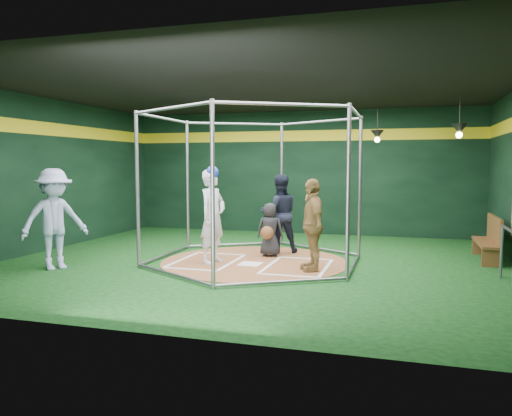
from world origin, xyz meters
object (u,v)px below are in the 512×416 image
(umpire, at_px, (279,214))
(dugout_bench, at_px, (490,238))
(visitor_leopard, at_px, (312,225))
(batter_figure, at_px, (213,215))

(umpire, distance_m, dugout_bench, 4.43)
(visitor_leopard, xyz_separation_m, dugout_bench, (3.35, 2.04, -0.40))
(dugout_bench, bearing_deg, visitor_leopard, -148.67)
(batter_figure, height_order, dugout_bench, batter_figure)
(visitor_leopard, bearing_deg, dugout_bench, 96.24)
(batter_figure, bearing_deg, umpire, 57.36)
(visitor_leopard, height_order, umpire, umpire)
(visitor_leopard, relative_size, dugout_bench, 1.08)
(visitor_leopard, bearing_deg, umpire, -173.41)
(batter_figure, relative_size, visitor_leopard, 1.13)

